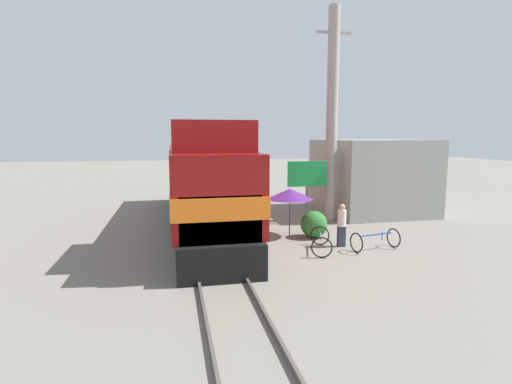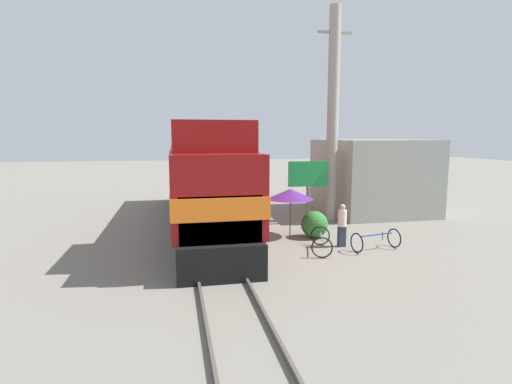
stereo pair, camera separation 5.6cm
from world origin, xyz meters
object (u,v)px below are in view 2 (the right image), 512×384
at_px(person_bystander, 342,224).
at_px(vendor_umbrella, 290,194).
at_px(locomotive, 203,184).
at_px(bicycle, 376,240).
at_px(billboard_sign, 308,178).
at_px(utility_pole, 333,116).
at_px(bicycle_spare, 321,241).

bearing_deg(person_bystander, vendor_umbrella, 126.11).
height_order(locomotive, person_bystander, locomotive).
relative_size(person_bystander, bicycle, 0.87).
bearing_deg(person_bystander, billboard_sign, 89.23).
bearing_deg(bicycle, utility_pole, -16.11).
relative_size(locomotive, billboard_sign, 5.33).
height_order(utility_pole, billboard_sign, utility_pole).
distance_m(vendor_umbrella, person_bystander, 2.76).
bearing_deg(bicycle_spare, billboard_sign, -84.26).
bearing_deg(billboard_sign, locomotive, 176.12).
bearing_deg(bicycle_spare, bicycle, -168.80).
xyz_separation_m(billboard_sign, bicycle, (1.04, -5.11, -1.96)).
bearing_deg(vendor_umbrella, billboard_sign, 55.16).
bearing_deg(person_bystander, locomotive, 137.55).
bearing_deg(bicycle, locomotive, 36.97).
bearing_deg(bicycle_spare, utility_pole, -96.87).
distance_m(utility_pole, billboard_sign, 3.44).
bearing_deg(person_bystander, utility_pole, 72.89).
distance_m(utility_pole, person_bystander, 6.81).
relative_size(locomotive, vendor_umbrella, 7.98).
distance_m(bicycle, bicycle_spare, 2.16).
relative_size(vendor_umbrella, bicycle_spare, 1.07).
bearing_deg(locomotive, person_bystander, -42.45).
relative_size(utility_pole, bicycle_spare, 5.47).
bearing_deg(locomotive, bicycle, -41.09).
height_order(utility_pole, bicycle_spare, utility_pole).
distance_m(locomotive, bicycle_spare, 6.83).
bearing_deg(bicycle_spare, locomotive, -32.87).
xyz_separation_m(vendor_umbrella, person_bystander, (1.53, -2.09, -0.95)).
xyz_separation_m(billboard_sign, bicycle_spare, (-1.11, -4.83, -1.95)).
xyz_separation_m(locomotive, bicycle, (6.26, -5.46, -1.69)).
relative_size(utility_pole, vendor_umbrella, 5.10).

